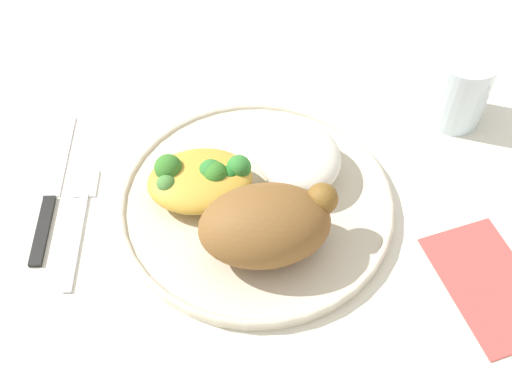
{
  "coord_description": "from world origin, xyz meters",
  "views": [
    {
      "loc": [
        -0.05,
        -0.37,
        0.5
      ],
      "look_at": [
        0.0,
        0.0,
        0.02
      ],
      "focal_mm": 44.32,
      "sensor_mm": 36.0,
      "label": 1
    }
  ],
  "objects_px": {
    "fork": "(80,219)",
    "water_glass": "(459,89)",
    "mac_cheese_with_broccoli": "(199,178)",
    "rice_pile": "(299,158)",
    "knife": "(50,196)",
    "plate": "(256,203)",
    "napkin": "(490,284)",
    "roasted_chicken": "(270,224)"
  },
  "relations": [
    {
      "from": "fork",
      "to": "water_glass",
      "type": "xyz_separation_m",
      "value": [
        0.4,
        0.09,
        0.04
      ]
    },
    {
      "from": "mac_cheese_with_broccoli",
      "to": "fork",
      "type": "bearing_deg",
      "value": -174.72
    },
    {
      "from": "rice_pile",
      "to": "fork",
      "type": "relative_size",
      "value": 0.63
    },
    {
      "from": "knife",
      "to": "plate",
      "type": "bearing_deg",
      "value": -11.14
    },
    {
      "from": "knife",
      "to": "mac_cheese_with_broccoli",
      "type": "bearing_deg",
      "value": -7.76
    },
    {
      "from": "fork",
      "to": "plate",
      "type": "bearing_deg",
      "value": -2.82
    },
    {
      "from": "fork",
      "to": "water_glass",
      "type": "relative_size",
      "value": 1.76
    },
    {
      "from": "plate",
      "to": "napkin",
      "type": "height_order",
      "value": "plate"
    },
    {
      "from": "plate",
      "to": "knife",
      "type": "relative_size",
      "value": 1.41
    },
    {
      "from": "roasted_chicken",
      "to": "mac_cheese_with_broccoli",
      "type": "height_order",
      "value": "roasted_chicken"
    },
    {
      "from": "fork",
      "to": "mac_cheese_with_broccoli",
      "type": "bearing_deg",
      "value": 5.28
    },
    {
      "from": "mac_cheese_with_broccoli",
      "to": "water_glass",
      "type": "bearing_deg",
      "value": 14.99
    },
    {
      "from": "fork",
      "to": "rice_pile",
      "type": "bearing_deg",
      "value": 5.33
    },
    {
      "from": "water_glass",
      "to": "roasted_chicken",
      "type": "bearing_deg",
      "value": -146.52
    },
    {
      "from": "plate",
      "to": "fork",
      "type": "relative_size",
      "value": 1.87
    },
    {
      "from": "mac_cheese_with_broccoli",
      "to": "water_glass",
      "type": "relative_size",
      "value": 1.24
    },
    {
      "from": "plate",
      "to": "roasted_chicken",
      "type": "relative_size",
      "value": 2.18
    },
    {
      "from": "plate",
      "to": "napkin",
      "type": "relative_size",
      "value": 2.09
    },
    {
      "from": "rice_pile",
      "to": "roasted_chicken",
      "type": "bearing_deg",
      "value": -116.86
    },
    {
      "from": "mac_cheese_with_broccoli",
      "to": "knife",
      "type": "relative_size",
      "value": 0.53
    },
    {
      "from": "water_glass",
      "to": "napkin",
      "type": "relative_size",
      "value": 0.63
    },
    {
      "from": "fork",
      "to": "napkin",
      "type": "height_order",
      "value": "fork"
    },
    {
      "from": "roasted_chicken",
      "to": "napkin",
      "type": "bearing_deg",
      "value": -17.74
    },
    {
      "from": "roasted_chicken",
      "to": "knife",
      "type": "relative_size",
      "value": 0.64
    },
    {
      "from": "mac_cheese_with_broccoli",
      "to": "knife",
      "type": "distance_m",
      "value": 0.15
    },
    {
      "from": "mac_cheese_with_broccoli",
      "to": "napkin",
      "type": "xyz_separation_m",
      "value": [
        0.25,
        -0.13,
        -0.03
      ]
    },
    {
      "from": "rice_pile",
      "to": "knife",
      "type": "distance_m",
      "value": 0.25
    },
    {
      "from": "rice_pile",
      "to": "knife",
      "type": "xyz_separation_m",
      "value": [
        -0.25,
        0.01,
        -0.03
      ]
    },
    {
      "from": "roasted_chicken",
      "to": "knife",
      "type": "distance_m",
      "value": 0.23
    },
    {
      "from": "plate",
      "to": "knife",
      "type": "distance_m",
      "value": 0.21
    },
    {
      "from": "roasted_chicken",
      "to": "fork",
      "type": "relative_size",
      "value": 0.86
    },
    {
      "from": "rice_pile",
      "to": "mac_cheese_with_broccoli",
      "type": "xyz_separation_m",
      "value": [
        -0.1,
        -0.01,
        -0.0
      ]
    },
    {
      "from": "napkin",
      "to": "mac_cheese_with_broccoli",
      "type": "bearing_deg",
      "value": 151.51
    },
    {
      "from": "rice_pile",
      "to": "knife",
      "type": "height_order",
      "value": "rice_pile"
    },
    {
      "from": "rice_pile",
      "to": "napkin",
      "type": "xyz_separation_m",
      "value": [
        0.15,
        -0.14,
        -0.03
      ]
    },
    {
      "from": "plate",
      "to": "rice_pile",
      "type": "height_order",
      "value": "rice_pile"
    },
    {
      "from": "plate",
      "to": "fork",
      "type": "bearing_deg",
      "value": 177.18
    },
    {
      "from": "roasted_chicken",
      "to": "water_glass",
      "type": "distance_m",
      "value": 0.27
    },
    {
      "from": "plate",
      "to": "knife",
      "type": "xyz_separation_m",
      "value": [
        -0.2,
        0.04,
        -0.0
      ]
    },
    {
      "from": "water_glass",
      "to": "napkin",
      "type": "height_order",
      "value": "water_glass"
    },
    {
      "from": "rice_pile",
      "to": "water_glass",
      "type": "bearing_deg",
      "value": 19.86
    },
    {
      "from": "rice_pile",
      "to": "knife",
      "type": "bearing_deg",
      "value": 177.48
    }
  ]
}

